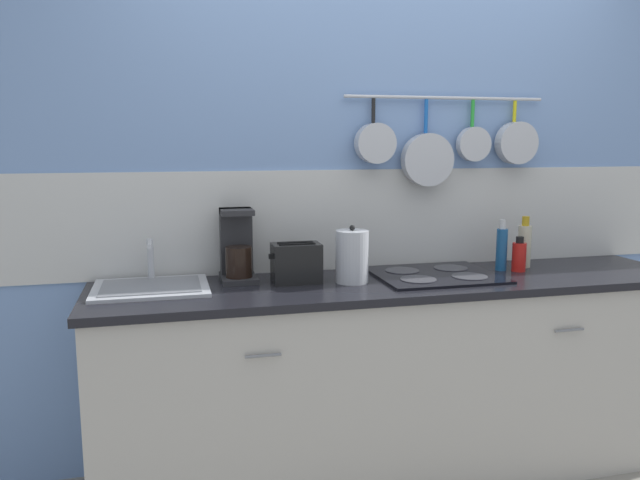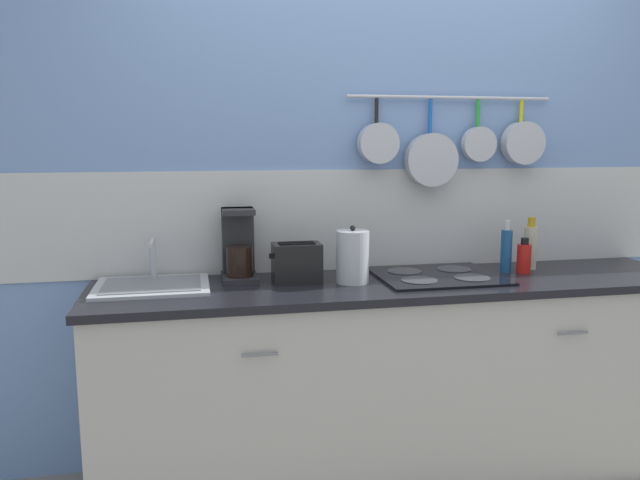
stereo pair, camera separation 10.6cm
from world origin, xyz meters
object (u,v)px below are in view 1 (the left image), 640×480
Objects in this scene: toaster at (296,263)px; bottle_vinegar at (519,256)px; kettle at (352,256)px; bottle_sesame_oil at (524,245)px; bottle_dish_soap at (502,248)px; coffee_maker at (237,250)px.

toaster reaches higher than bottle_vinegar.
kettle is 1.01× the size of bottle_sesame_oil.
kettle reaches higher than bottle_vinegar.
bottle_sesame_oil is (0.92, 0.11, -0.00)m from kettle.
coffee_maker is at bearing 175.19° from bottle_dish_soap.
toaster is at bearing 166.95° from kettle.
coffee_maker is 1.25m from bottle_dish_soap.
kettle is (0.24, -0.06, 0.03)m from toaster.
bottle_sesame_oil is (1.40, -0.06, -0.02)m from coffee_maker.
bottle_vinegar is at bearing 2.20° from kettle.
coffee_maker is 1.33m from bottle_vinegar.
toaster is 1.16m from bottle_sesame_oil.
kettle reaches higher than bottle_dish_soap.
bottle_dish_soap is at bearing 151.42° from bottle_vinegar.
toaster is at bearing -179.09° from bottle_dish_soap.
coffee_maker is at bearing 177.38° from bottle_sesame_oil.
bottle_sesame_oil is (0.08, 0.08, 0.04)m from bottle_vinegar.
toaster is at bearing -177.16° from bottle_sesame_oil.
bottle_dish_soap is at bearing 5.28° from kettle.
bottle_sesame_oil is (0.15, 0.04, 0.00)m from bottle_dish_soap.
toaster is 0.92× the size of bottle_dish_soap.
bottle_vinegar is (0.84, 0.03, -0.04)m from kettle.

